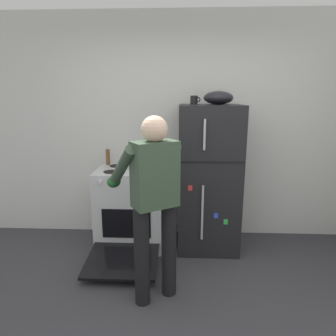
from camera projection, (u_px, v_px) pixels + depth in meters
kitchen_wall_back at (176, 129)px, 3.72m from camera, size 6.00×0.10×2.70m
refrigerator at (208, 178)px, 3.46m from camera, size 0.68×0.72×1.65m
stove_range at (131, 208)px, 3.57m from camera, size 0.76×1.23×0.93m
person_cook at (153, 193)px, 2.49m from camera, size 0.68×0.74×1.60m
red_pot at (143, 164)px, 3.40m from camera, size 0.33×0.23×0.13m
coffee_mug at (194, 100)px, 3.31m from camera, size 0.11×0.08×0.10m
pepper_mill at (108, 157)px, 3.66m from camera, size 0.05×0.05×0.19m
mixing_bowl at (218, 98)px, 3.24m from camera, size 0.32×0.32×0.14m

